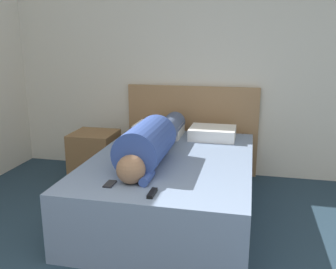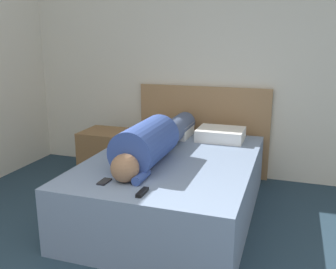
% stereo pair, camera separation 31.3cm
% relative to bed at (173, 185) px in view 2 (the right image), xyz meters
% --- Properties ---
extents(wall_back, '(5.94, 0.06, 2.60)m').
position_rel_bed_xyz_m(wall_back, '(0.20, 1.19, 1.03)').
color(wall_back, silver).
rests_on(wall_back, ground_plane).
extents(bed, '(1.41, 2.01, 0.53)m').
position_rel_bed_xyz_m(bed, '(0.00, 0.00, 0.00)').
color(bed, '#7589A8').
rests_on(bed, ground_plane).
extents(headboard, '(1.53, 0.04, 1.03)m').
position_rel_bed_xyz_m(headboard, '(0.00, 1.12, 0.25)').
color(headboard, '#A37A51').
rests_on(headboard, ground_plane).
extents(nightstand, '(0.47, 0.46, 0.56)m').
position_rel_bed_xyz_m(nightstand, '(-1.00, 0.58, 0.02)').
color(nightstand, brown).
rests_on(nightstand, ground_plane).
extents(person_lying, '(0.36, 1.73, 0.36)m').
position_rel_bed_xyz_m(person_lying, '(-0.16, -0.04, 0.42)').
color(person_lying, '#936B4C').
rests_on(person_lying, bed).
extents(pillow_near_headboard, '(0.50, 0.39, 0.13)m').
position_rel_bed_xyz_m(pillow_near_headboard, '(-0.30, 0.73, 0.33)').
color(pillow_near_headboard, white).
rests_on(pillow_near_headboard, bed).
extents(pillow_second, '(0.47, 0.39, 0.12)m').
position_rel_bed_xyz_m(pillow_second, '(0.29, 0.73, 0.33)').
color(pillow_second, white).
rests_on(pillow_second, bed).
extents(tv_remote, '(0.04, 0.15, 0.02)m').
position_rel_bed_xyz_m(tv_remote, '(0.04, -0.83, 0.28)').
color(tv_remote, black).
rests_on(tv_remote, bed).
extents(cell_phone, '(0.06, 0.13, 0.01)m').
position_rel_bed_xyz_m(cell_phone, '(-0.30, -0.73, 0.27)').
color(cell_phone, black).
rests_on(cell_phone, bed).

